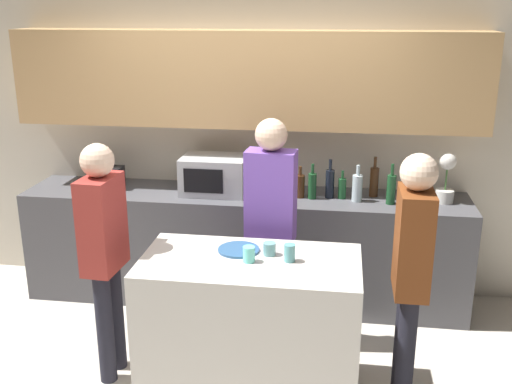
# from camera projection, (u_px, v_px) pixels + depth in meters

# --- Properties ---
(back_wall) EXTENTS (6.40, 0.40, 2.70)m
(back_wall) POSITION_uv_depth(u_px,v_px,m) (249.00, 113.00, 4.91)
(back_wall) COLOR beige
(back_wall) RESTS_ON ground_plane
(back_counter) EXTENTS (3.60, 0.62, 0.92)m
(back_counter) POSITION_uv_depth(u_px,v_px,m) (244.00, 247.00, 4.98)
(back_counter) COLOR #4C4C51
(back_counter) RESTS_ON ground_plane
(kitchen_island) EXTENTS (1.33, 0.70, 0.92)m
(kitchen_island) POSITION_uv_depth(u_px,v_px,m) (250.00, 327.00, 3.74)
(kitchen_island) COLOR beige
(kitchen_island) RESTS_ON ground_plane
(microwave) EXTENTS (0.52, 0.39, 0.30)m
(microwave) POSITION_uv_depth(u_px,v_px,m) (215.00, 175.00, 4.85)
(microwave) COLOR #B7BABC
(microwave) RESTS_ON back_counter
(toaster) EXTENTS (0.26, 0.16, 0.18)m
(toaster) POSITION_uv_depth(u_px,v_px,m) (107.00, 177.00, 4.99)
(toaster) COLOR black
(toaster) RESTS_ON back_counter
(potted_plant) EXTENTS (0.14, 0.14, 0.40)m
(potted_plant) POSITION_uv_depth(u_px,v_px,m) (446.00, 178.00, 4.58)
(potted_plant) COLOR silver
(potted_plant) RESTS_ON back_counter
(bottle_0) EXTENTS (0.07, 0.07, 0.25)m
(bottle_0) POSITION_uv_depth(u_px,v_px,m) (300.00, 186.00, 4.74)
(bottle_0) COLOR #472814
(bottle_0) RESTS_ON back_counter
(bottle_1) EXTENTS (0.07, 0.07, 0.28)m
(bottle_1) POSITION_uv_depth(u_px,v_px,m) (312.00, 185.00, 4.70)
(bottle_1) COLOR #194723
(bottle_1) RESTS_ON back_counter
(bottle_2) EXTENTS (0.07, 0.07, 0.31)m
(bottle_2) POSITION_uv_depth(u_px,v_px,m) (330.00, 183.00, 4.72)
(bottle_2) COLOR black
(bottle_2) RESTS_ON back_counter
(bottle_3) EXTENTS (0.06, 0.06, 0.23)m
(bottle_3) POSITION_uv_depth(u_px,v_px,m) (342.00, 188.00, 4.71)
(bottle_3) COLOR #194723
(bottle_3) RESTS_ON back_counter
(bottle_4) EXTENTS (0.08, 0.08, 0.29)m
(bottle_4) POSITION_uv_depth(u_px,v_px,m) (357.00, 188.00, 4.64)
(bottle_4) COLOR silver
(bottle_4) RESTS_ON back_counter
(bottle_5) EXTENTS (0.07, 0.07, 0.32)m
(bottle_5) POSITION_uv_depth(u_px,v_px,m) (374.00, 181.00, 4.75)
(bottle_5) COLOR #472814
(bottle_5) RESTS_ON back_counter
(bottle_6) EXTENTS (0.07, 0.07, 0.32)m
(bottle_6) POSITION_uv_depth(u_px,v_px,m) (391.00, 189.00, 4.57)
(bottle_6) COLOR #194723
(bottle_6) RESTS_ON back_counter
(plate_on_island) EXTENTS (0.26, 0.26, 0.01)m
(plate_on_island) POSITION_uv_depth(u_px,v_px,m) (239.00, 250.00, 3.73)
(plate_on_island) COLOR #2D5684
(plate_on_island) RESTS_ON kitchen_island
(cup_0) EXTENTS (0.07, 0.07, 0.10)m
(cup_0) POSITION_uv_depth(u_px,v_px,m) (249.00, 254.00, 3.56)
(cup_0) COLOR #6CE2D5
(cup_0) RESTS_ON kitchen_island
(cup_1) EXTENTS (0.08, 0.08, 0.08)m
(cup_1) POSITION_uv_depth(u_px,v_px,m) (270.00, 249.00, 3.66)
(cup_1) COLOR #659A9E
(cup_1) RESTS_ON kitchen_island
(cup_2) EXTENTS (0.07, 0.07, 0.11)m
(cup_2) POSITION_uv_depth(u_px,v_px,m) (290.00, 253.00, 3.56)
(cup_2) COLOR #58A0A4
(cup_2) RESTS_ON kitchen_island
(person_left) EXTENTS (0.21, 0.35, 1.59)m
(person_left) POSITION_uv_depth(u_px,v_px,m) (104.00, 244.00, 3.78)
(person_left) COLOR black
(person_left) RESTS_ON ground_plane
(person_center) EXTENTS (0.21, 0.34, 1.61)m
(person_center) POSITION_uv_depth(u_px,v_px,m) (411.00, 264.00, 3.46)
(person_center) COLOR black
(person_center) RESTS_ON ground_plane
(person_right) EXTENTS (0.35, 0.22, 1.67)m
(person_right) POSITION_uv_depth(u_px,v_px,m) (271.00, 215.00, 4.15)
(person_right) COLOR black
(person_right) RESTS_ON ground_plane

